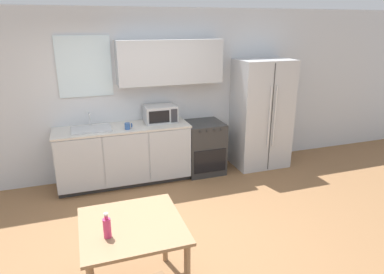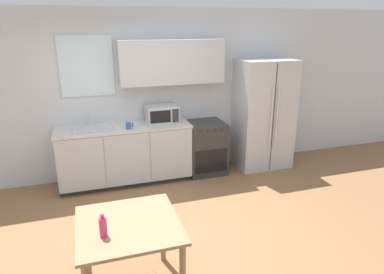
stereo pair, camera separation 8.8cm
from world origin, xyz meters
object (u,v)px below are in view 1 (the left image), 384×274
at_px(dining_table, 133,236).
at_px(coffee_mug, 128,126).
at_px(refrigerator, 261,114).
at_px(microwave, 160,114).
at_px(oven_range, 203,147).
at_px(drink_bottle, 107,227).

bearing_deg(dining_table, coffee_mug, 81.72).
height_order(refrigerator, microwave, refrigerator).
bearing_deg(oven_range, refrigerator, -1.09).
relative_size(oven_range, dining_table, 0.98).
height_order(dining_table, drink_bottle, drink_bottle).
height_order(coffee_mug, dining_table, coffee_mug).
xyz_separation_m(refrigerator, dining_table, (-2.69, -2.46, -0.30)).
height_order(oven_range, refrigerator, refrigerator).
relative_size(oven_range, coffee_mug, 7.81).
bearing_deg(drink_bottle, oven_range, 54.75).
relative_size(dining_table, drink_bottle, 3.99).
xyz_separation_m(refrigerator, drink_bottle, (-2.91, -2.58, -0.08)).
xyz_separation_m(microwave, coffee_mug, (-0.56, -0.25, -0.08)).
distance_m(refrigerator, dining_table, 3.66).
relative_size(oven_range, microwave, 1.75).
bearing_deg(coffee_mug, dining_table, -98.28).
bearing_deg(dining_table, microwave, 70.67).
bearing_deg(coffee_mug, refrigerator, 3.34).
distance_m(oven_range, microwave, 0.96).
relative_size(microwave, drink_bottle, 2.23).
bearing_deg(oven_range, drink_bottle, -125.25).
height_order(refrigerator, coffee_mug, refrigerator).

